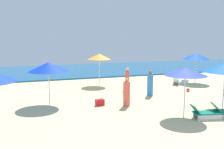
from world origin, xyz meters
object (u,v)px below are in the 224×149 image
Objects in this scene: lounge_chair_6_0 at (206,113)px; beachgoer_1 at (127,79)px; umbrella_5 at (196,56)px; umbrella_8 at (48,67)px; beach_ball_0 at (188,90)px; beachgoer_0 at (150,84)px; lounge_chair_5_0 at (180,81)px; umbrella_6 at (186,72)px; beachgoer_2 at (127,93)px; cooler_box_2 at (100,102)px; umbrella_7 at (99,57)px.

beachgoer_1 reaches higher than lounge_chair_6_0.
umbrella_8 is (-12.34, -3.31, -0.04)m from umbrella_5.
umbrella_8 is 9.69× the size of beach_ball_0.
lounge_chair_5_0 is at bearing 137.98° from beachgoer_0.
beachgoer_0 reaches higher than lounge_chair_5_0.
umbrella_6 is at bearing -126.80° from beach_ball_0.
beachgoer_1 is 4.62m from beachgoer_2.
umbrella_8 is at bearing -74.51° from beachgoer_0.
umbrella_8 reaches higher than cooler_box_2.
beach_ball_0 is at bearing -14.26° from lounge_chair_6_0.
beach_ball_0 is (-2.70, -2.87, -2.12)m from umbrella_5.
umbrella_6 is (-4.57, -7.34, 1.97)m from lounge_chair_5_0.
umbrella_8 is at bearing -163.08° from beachgoer_1.
beachgoer_0 is 2.49m from beachgoer_1.
umbrella_6 is at bearing -79.25° from umbrella_7.
umbrella_8 is at bearing -177.42° from beach_ball_0.
beachgoer_1 is (-6.48, -0.70, -1.46)m from umbrella_5.
umbrella_5 is 2.61m from lounge_chair_5_0.
lounge_chair_5_0 is 2.80m from beach_ball_0.
umbrella_5 is 10.78m from cooler_box_2.
lounge_chair_6_0 reaches higher than beach_ball_0.
beachgoer_2 reaches higher than lounge_chair_6_0.
beach_ball_0 is at bearing 107.86° from beachgoer_0.
umbrella_5 is at bearing 50.66° from umbrella_6.
cooler_box_2 is (-1.67, -5.90, -2.12)m from umbrella_7.
umbrella_5 is 0.99× the size of umbrella_7.
umbrella_5 is 1.69× the size of lounge_chair_5_0.
beachgoer_0 is at bearing -172.30° from cooler_box_2.
umbrella_7 is (-2.50, 9.81, 2.02)m from lounge_chair_6_0.
cooler_box_2 is at bearing 59.74° from lounge_chair_6_0.
beachgoer_0 reaches higher than lounge_chair_6_0.
lounge_chair_5_0 is 5.05m from beachgoer_0.
umbrella_5 is 1.56× the size of beachgoer_2.
beachgoer_2 is at bearing 127.04° from umbrella_6.
umbrella_6 is 6.28m from beach_ball_0.
umbrella_7 is at bearing 140.19° from beach_ball_0.
umbrella_5 is 12.78m from umbrella_8.
umbrella_7 is (-1.73, 9.14, 0.06)m from umbrella_6.
lounge_chair_6_0 is at bearing -41.34° from umbrella_6.
umbrella_5 is at bearing -95.31° from lounge_chair_5_0.
lounge_chair_5_0 is 0.87× the size of beachgoer_0.
beachgoer_0 is (2.16, -4.63, -1.52)m from umbrella_7.
beachgoer_1 is at bearing -151.00° from beachgoer_0.
beachgoer_0 is at bearing 84.66° from umbrella_6.
beachgoer_0 is at bearing -65.02° from umbrella_7.
beachgoer_0 is at bearing -81.73° from beachgoer_1.
umbrella_6 reaches higher than cooler_box_2.
umbrella_5 is 1.02× the size of umbrella_6.
lounge_chair_6_0 is 6.09m from beach_ball_0.
umbrella_5 is 10.13m from lounge_chair_6_0.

